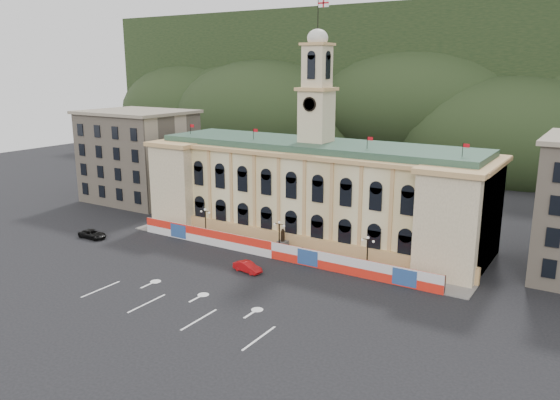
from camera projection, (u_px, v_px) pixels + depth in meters
The scene contains 13 objects.
ground at pixel (206, 293), 67.12m from camera, with size 260.00×260.00×0.00m, color black.
lane_markings at pixel (178, 308), 63.00m from camera, with size 26.00×10.00×0.02m, color white, non-canonical shape.
hill_ridge at pixel (466, 94), 162.99m from camera, with size 230.00×80.00×64.00m.
city_hall at pixel (314, 190), 88.02m from camera, with size 56.20×17.60×37.10m.
side_building_left at pixel (139, 156), 112.55m from camera, with size 21.00×17.00×18.60m.
hoarding_fence at pixel (272, 250), 79.21m from camera, with size 50.00×0.44×2.50m.
pavement at pixel (282, 252), 81.72m from camera, with size 56.00×5.50×0.16m, color slate.
statue at pixel (283, 245), 81.66m from camera, with size 1.40×1.40×3.72m.
lamp_left at pixel (206, 221), 87.61m from camera, with size 1.96×0.44×5.15m.
lamp_center at pixel (279, 235), 80.40m from camera, with size 1.96×0.44×5.15m.
lamp_right at pixel (367, 251), 73.18m from camera, with size 1.96×0.44×5.15m.
red_sedan at pixel (247, 267), 74.00m from camera, with size 4.47×2.11×1.41m, color #A70B0E.
black_suv at pixel (93, 234), 88.69m from camera, with size 4.98×2.37×1.37m, color black.
Camera 1 is at (40.89, -48.14, 27.04)m, focal length 35.00 mm.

